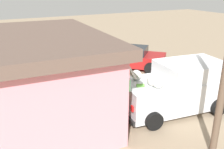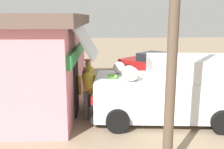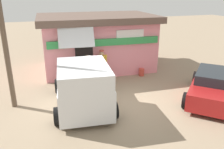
# 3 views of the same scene
# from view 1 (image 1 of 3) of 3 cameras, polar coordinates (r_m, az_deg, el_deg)

# --- Properties ---
(ground_plane) EXTENTS (60.00, 60.00, 0.00)m
(ground_plane) POSITION_cam_1_polar(r_m,az_deg,el_deg) (11.91, 10.03, -3.82)
(ground_plane) COLOR gray
(storefront_bar) EXTENTS (6.83, 4.72, 3.14)m
(storefront_bar) POSITION_cam_1_polar(r_m,az_deg,el_deg) (9.42, -15.78, -0.31)
(storefront_bar) COLOR pink
(storefront_bar) RESTS_ON ground_plane
(delivery_van) EXTENTS (2.61, 4.87, 2.88)m
(delivery_van) POSITION_cam_1_polar(r_m,az_deg,el_deg) (10.07, 14.50, -2.79)
(delivery_van) COLOR silver
(delivery_van) RESTS_ON ground_plane
(parked_sedan) EXTENTS (4.13, 4.16, 1.26)m
(parked_sedan) POSITION_cam_1_polar(r_m,az_deg,el_deg) (15.02, 4.01, 3.97)
(parked_sedan) COLOR maroon
(parked_sedan) RESTS_ON ground_plane
(vendor_standing) EXTENTS (0.57, 0.38, 1.63)m
(vendor_standing) POSITION_cam_1_polar(r_m,az_deg,el_deg) (9.98, -1.95, -2.51)
(vendor_standing) COLOR #4C4C51
(vendor_standing) RESTS_ON ground_plane
(customer_bending) EXTENTS (0.83, 0.65, 1.44)m
(customer_bending) POSITION_cam_1_polar(r_m,az_deg,el_deg) (9.11, 1.27, -5.05)
(customer_bending) COLOR #4C4C51
(customer_bending) RESTS_ON ground_plane
(unloaded_banana_pile) EXTENTS (0.95, 0.98, 0.44)m
(unloaded_banana_pile) POSITION_cam_1_polar(r_m,az_deg,el_deg) (9.02, -4.60, -10.38)
(unloaded_banana_pile) COLOR silver
(unloaded_banana_pile) RESTS_ON ground_plane
(paint_bucket) EXTENTS (0.29, 0.29, 0.40)m
(paint_bucket) POSITION_cam_1_polar(r_m,az_deg,el_deg) (12.20, -6.62, -2.03)
(paint_bucket) COLOR #BF3F33
(paint_bucket) RESTS_ON ground_plane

